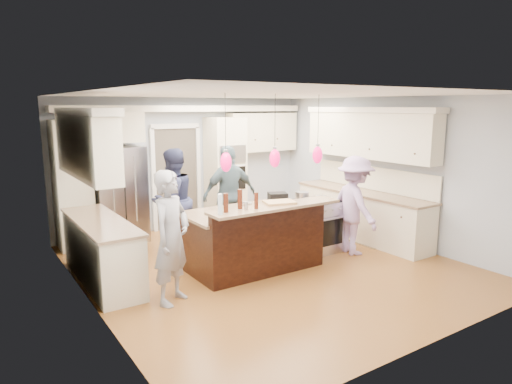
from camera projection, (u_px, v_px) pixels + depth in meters
ground_plane at (268, 265)px, 7.36m from camera, size 6.00×6.00×0.00m
room_shell at (269, 153)px, 7.03m from camera, size 5.54×6.04×2.72m
refrigerator at (119, 195)px, 8.52m from camera, size 0.90×0.70×1.80m
oven_column at (225, 172)px, 9.74m from camera, size 0.72×0.69×2.30m
back_upper_cabinets at (156, 151)px, 8.91m from camera, size 5.30×0.61×2.54m
right_counter_run at (364, 184)px, 8.74m from camera, size 0.64×3.10×2.51m
left_cabinets at (96, 211)px, 6.50m from camera, size 0.64×2.30×2.51m
kitchen_island at (253, 238)px, 7.20m from camera, size 2.10×1.46×1.12m
island_range at (317, 226)px, 8.03m from camera, size 0.82×0.71×0.92m
pendant_lights at (275, 158)px, 6.48m from camera, size 1.75×0.15×1.03m
person_bar_end at (171, 238)px, 5.84m from camera, size 0.76×0.70×1.74m
person_far_left at (173, 200)px, 8.00m from camera, size 1.07×0.96×1.81m
person_far_right at (230, 195)px, 8.43m from camera, size 1.08×0.47×1.83m
person_range_side at (355, 205)px, 7.82m from camera, size 0.86×1.21×1.70m
floor_rug at (367, 240)px, 8.75m from camera, size 0.71×1.02×0.01m
water_bottle at (220, 204)px, 5.99m from camera, size 0.08×0.08×0.28m
beer_bottle_a at (226, 203)px, 6.12m from camera, size 0.07×0.07×0.26m
beer_bottle_b at (256, 201)px, 6.34m from camera, size 0.06×0.06×0.23m
beer_bottle_c at (240, 199)px, 6.34m from camera, size 0.09×0.09×0.28m
drink_can at (246, 205)px, 6.33m from camera, size 0.07×0.07×0.11m
cutting_board at (279, 202)px, 6.70m from camera, size 0.51×0.42×0.03m
pot_large at (302, 196)px, 7.95m from camera, size 0.24×0.24×0.14m
pot_small at (321, 198)px, 7.85m from camera, size 0.19×0.19×0.09m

